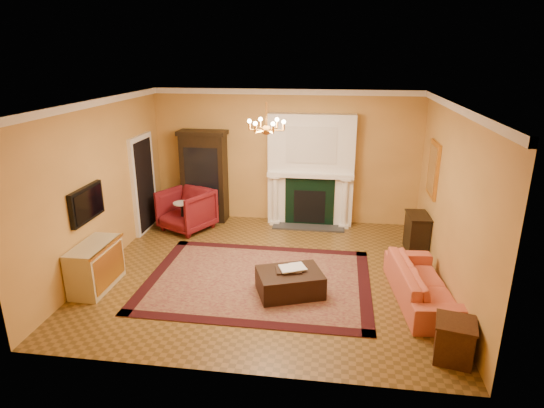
% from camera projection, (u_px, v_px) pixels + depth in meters
% --- Properties ---
extents(floor, '(6.00, 5.50, 0.02)m').
position_uv_depth(floor, '(267.00, 272.00, 8.17)').
color(floor, brown).
rests_on(floor, ground).
extents(ceiling, '(6.00, 5.50, 0.02)m').
position_uv_depth(ceiling, '(266.00, 101.00, 7.21)').
color(ceiling, silver).
rests_on(ceiling, wall_back).
extents(wall_back, '(6.00, 0.02, 3.00)m').
position_uv_depth(wall_back, '(285.00, 157.00, 10.28)').
color(wall_back, gold).
rests_on(wall_back, floor).
extents(wall_front, '(6.00, 0.02, 3.00)m').
position_uv_depth(wall_front, '(230.00, 263.00, 5.10)').
color(wall_front, gold).
rests_on(wall_front, floor).
extents(wall_left, '(0.02, 5.50, 3.00)m').
position_uv_depth(wall_left, '(100.00, 185.00, 8.09)').
color(wall_left, gold).
rests_on(wall_left, floor).
extents(wall_right, '(0.02, 5.50, 3.00)m').
position_uv_depth(wall_right, '(452.00, 200.00, 7.29)').
color(wall_right, gold).
rests_on(wall_right, floor).
extents(fireplace, '(1.90, 0.70, 2.50)m').
position_uv_depth(fireplace, '(311.00, 173.00, 10.13)').
color(fireplace, white).
rests_on(fireplace, wall_back).
extents(crown_molding, '(6.00, 5.50, 0.12)m').
position_uv_depth(crown_molding, '(274.00, 100.00, 8.13)').
color(crown_molding, white).
rests_on(crown_molding, ceiling).
extents(doorway, '(0.08, 1.05, 2.10)m').
position_uv_depth(doorway, '(144.00, 184.00, 9.82)').
color(doorway, white).
rests_on(doorway, wall_left).
extents(tv_panel, '(0.09, 0.95, 0.58)m').
position_uv_depth(tv_panel, '(87.00, 204.00, 7.57)').
color(tv_panel, black).
rests_on(tv_panel, wall_left).
extents(gilt_mirror, '(0.06, 0.76, 1.05)m').
position_uv_depth(gilt_mirror, '(433.00, 169.00, 8.57)').
color(gilt_mirror, gold).
rests_on(gilt_mirror, wall_right).
extents(chandelier, '(0.63, 0.55, 0.53)m').
position_uv_depth(chandelier, '(266.00, 127.00, 7.34)').
color(chandelier, '#BE7F34').
rests_on(chandelier, ceiling).
extents(oriental_rug, '(3.85, 2.90, 0.02)m').
position_uv_depth(oriental_rug, '(258.00, 280.00, 7.86)').
color(oriental_rug, '#4B101E').
rests_on(oriental_rug, floor).
extents(china_cabinet, '(1.01, 0.47, 2.00)m').
position_uv_depth(china_cabinet, '(205.00, 178.00, 10.43)').
color(china_cabinet, black).
rests_on(china_cabinet, floor).
extents(wingback_armchair, '(1.29, 1.26, 1.01)m').
position_uv_depth(wingback_armchair, '(186.00, 208.00, 9.97)').
color(wingback_armchair, maroon).
rests_on(wingback_armchair, floor).
extents(pedestal_table, '(0.37, 0.37, 0.66)m').
position_uv_depth(pedestal_table, '(182.00, 215.00, 9.92)').
color(pedestal_table, black).
rests_on(pedestal_table, floor).
extents(commode, '(0.50, 1.04, 0.78)m').
position_uv_depth(commode, '(95.00, 266.00, 7.51)').
color(commode, tan).
rests_on(commode, floor).
extents(coral_sofa, '(0.81, 2.07, 0.79)m').
position_uv_depth(coral_sofa, '(423.00, 278.00, 7.11)').
color(coral_sofa, '#B95A3A').
rests_on(coral_sofa, floor).
extents(end_table, '(0.54, 0.54, 0.53)m').
position_uv_depth(end_table, '(454.00, 341.00, 5.76)').
color(end_table, '#3C2310').
rests_on(end_table, floor).
extents(console_table, '(0.41, 0.67, 0.73)m').
position_uv_depth(console_table, '(417.00, 233.00, 8.93)').
color(console_table, black).
rests_on(console_table, floor).
extents(leather_ottoman, '(1.21, 1.05, 0.38)m').
position_uv_depth(leather_ottoman, '(290.00, 282.00, 7.36)').
color(leather_ottoman, black).
rests_on(leather_ottoman, oriental_rug).
extents(ottoman_tray, '(0.46, 0.39, 0.03)m').
position_uv_depth(ottoman_tray, '(288.00, 270.00, 7.35)').
color(ottoman_tray, black).
rests_on(ottoman_tray, leather_ottoman).
extents(book_a, '(0.22, 0.11, 0.30)m').
position_uv_depth(book_a, '(280.00, 262.00, 7.25)').
color(book_a, gray).
rests_on(book_a, ottoman_tray).
extents(book_b, '(0.22, 0.12, 0.31)m').
position_uv_depth(book_b, '(291.00, 260.00, 7.31)').
color(book_b, gray).
rests_on(book_b, ottoman_tray).
extents(topiary_left, '(0.14, 0.14, 0.38)m').
position_uv_depth(topiary_left, '(282.00, 162.00, 10.09)').
color(topiary_left, tan).
rests_on(topiary_left, fireplace).
extents(topiary_right, '(0.17, 0.17, 0.45)m').
position_uv_depth(topiary_right, '(340.00, 162.00, 9.91)').
color(topiary_right, tan).
rests_on(topiary_right, fireplace).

